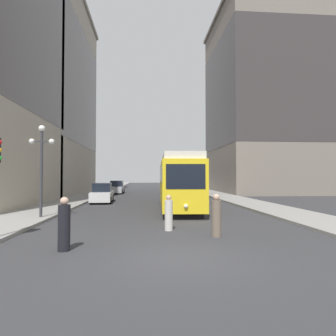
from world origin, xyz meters
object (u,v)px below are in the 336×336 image
object	(u,v)px
pedestrian_on_sidewalk	(169,214)
transit_bus	(190,180)
lamp_post_left_near	(42,156)
streetcar	(177,181)
pedestrian_crossing_far	(216,217)
pedestrian_crossing_near	(64,226)
parked_car_left_near	(102,193)
parked_car_left_mid	(117,188)

from	to	relation	value
pedestrian_on_sidewalk	transit_bus	bearing A→B (deg)	73.80
transit_bus	pedestrian_on_sidewalk	size ratio (longest dim) A/B	7.16
transit_bus	lamp_post_left_near	xyz separation A→B (m)	(-11.80, -20.75, 1.65)
streetcar	pedestrian_crossing_far	bearing A→B (deg)	-85.75
streetcar	pedestrian_crossing_near	xyz separation A→B (m)	(-5.22, -13.04, -1.27)
transit_bus	pedestrian_on_sidewalk	world-z (taller)	transit_bus
transit_bus	lamp_post_left_near	bearing A→B (deg)	-118.80
parked_car_left_near	parked_car_left_mid	size ratio (longest dim) A/B	0.97
streetcar	lamp_post_left_near	size ratio (longest dim) A/B	2.70
pedestrian_crossing_near	lamp_post_left_near	world-z (taller)	lamp_post_left_near
transit_bus	pedestrian_crossing_near	distance (m)	29.20
streetcar	pedestrian_crossing_near	bearing A→B (deg)	-109.34
transit_bus	pedestrian_crossing_near	size ratio (longest dim) A/B	6.51
parked_car_left_near	pedestrian_on_sidewalk	distance (m)	15.28
transit_bus	pedestrian_crossing_near	xyz separation A→B (m)	(-8.56, -27.90, -1.12)
parked_car_left_mid	pedestrian_crossing_near	world-z (taller)	parked_car_left_mid
parked_car_left_near	pedestrian_on_sidewalk	size ratio (longest dim) A/B	2.96
pedestrian_crossing_near	lamp_post_left_near	bearing A→B (deg)	-156.02
pedestrian_crossing_far	pedestrian_on_sidewalk	bearing A→B (deg)	88.24
parked_car_left_near	transit_bus	bearing A→B (deg)	43.41
transit_bus	parked_car_left_near	size ratio (longest dim) A/B	2.42
transit_bus	parked_car_left_near	world-z (taller)	transit_bus
streetcar	transit_bus	size ratio (longest dim) A/B	1.22
parked_car_left_near	lamp_post_left_near	xyz separation A→B (m)	(-1.90, -10.54, 2.76)
parked_car_left_mid	pedestrian_on_sidewalk	bearing A→B (deg)	-79.27
streetcar	pedestrian_on_sidewalk	size ratio (longest dim) A/B	8.76
pedestrian_on_sidewalk	lamp_post_left_near	xyz separation A→B (m)	(-6.97, 3.87, 2.85)
transit_bus	pedestrian_crossing_far	world-z (taller)	transit_bus
pedestrian_crossing_near	transit_bus	bearing A→B (deg)	162.55
pedestrian_crossing_far	lamp_post_left_near	size ratio (longest dim) A/B	0.33
streetcar	transit_bus	distance (m)	15.23
streetcar	parked_car_left_mid	distance (m)	19.79
streetcar	pedestrian_on_sidewalk	xyz separation A→B (m)	(-1.48, -9.77, -1.35)
transit_bus	lamp_post_left_near	world-z (taller)	lamp_post_left_near
lamp_post_left_near	parked_car_left_near	bearing A→B (deg)	79.79
transit_bus	pedestrian_crossing_far	size ratio (longest dim) A/B	6.64
lamp_post_left_near	pedestrian_crossing_far	bearing A→B (deg)	-31.17
pedestrian_on_sidewalk	lamp_post_left_near	size ratio (longest dim) A/B	0.31
parked_car_left_near	streetcar	bearing A→B (deg)	-37.80
parked_car_left_near	pedestrian_on_sidewalk	world-z (taller)	parked_car_left_near
pedestrian_on_sidewalk	lamp_post_left_near	distance (m)	8.47
parked_car_left_near	pedestrian_crossing_near	distance (m)	17.73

